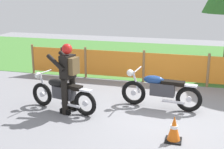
{
  "coord_description": "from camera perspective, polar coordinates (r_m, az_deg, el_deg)",
  "views": [
    {
      "loc": [
        0.57,
        -6.86,
        2.9
      ],
      "look_at": [
        -1.34,
        0.07,
        0.9
      ],
      "focal_mm": 49.18,
      "sensor_mm": 36.0,
      "label": 1
    }
  ],
  "objects": [
    {
      "name": "rider_lead",
      "position": [
        7.35,
        -8.14,
        0.02
      ],
      "size": [
        0.75,
        0.64,
        1.69
      ],
      "rotation": [
        0.0,
        0.0,
        2.9
      ],
      "color": "black",
      "rests_on": "ground"
    },
    {
      "name": "traffic_cone",
      "position": [
        6.23,
        11.46,
        -9.88
      ],
      "size": [
        0.32,
        0.32,
        0.53
      ],
      "color": "black",
      "rests_on": "ground"
    },
    {
      "name": "grass_verge",
      "position": [
        13.48,
        12.69,
        2.77
      ],
      "size": [
        24.0,
        7.42,
        0.01
      ],
      "primitive_type": "cube",
      "color": "#427A33",
      "rests_on": "ground"
    },
    {
      "name": "barrier_fence",
      "position": [
        9.75,
        11.65,
        1.22
      ],
      "size": [
        9.96,
        0.08,
        1.05
      ],
      "color": "olive",
      "rests_on": "ground"
    },
    {
      "name": "ground",
      "position": [
        7.47,
        9.93,
        -7.62
      ],
      "size": [
        24.0,
        24.0,
        0.02
      ],
      "primitive_type": "cube",
      "color": "gray"
    },
    {
      "name": "motorcycle_trailing",
      "position": [
        7.76,
        8.91,
        -2.9
      ],
      "size": [
        2.05,
        0.6,
        0.97
      ],
      "rotation": [
        0.0,
        0.0,
        3.05
      ],
      "color": "black",
      "rests_on": "ground"
    },
    {
      "name": "motorcycle_lead",
      "position": [
        7.62,
        -9.27,
        -3.46
      ],
      "size": [
        1.9,
        0.72,
        0.92
      ],
      "rotation": [
        0.0,
        0.0,
        2.9
      ],
      "color": "black",
      "rests_on": "ground"
    }
  ]
}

